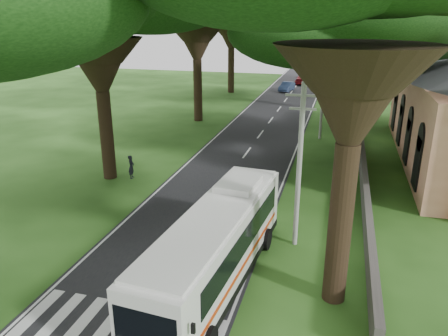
{
  "coord_description": "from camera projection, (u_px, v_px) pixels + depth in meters",
  "views": [
    {
      "loc": [
        7.14,
        -13.45,
        10.81
      ],
      "look_at": [
        0.78,
        9.97,
        2.2
      ],
      "focal_mm": 35.0,
      "sensor_mm": 36.0,
      "label": 1
    }
  ],
  "objects": [
    {
      "name": "coach_bus",
      "position": [
        216.0,
        246.0,
        17.88
      ],
      "size": [
        3.45,
        11.65,
        3.39
      ],
      "rotation": [
        0.0,
        0.0,
        -0.09
      ],
      "color": "white",
      "rests_on": "ground"
    },
    {
      "name": "tree_l_far",
      "position": [
        231.0,
        1.0,
        59.2
      ],
      "size": [
        15.86,
        15.86,
        15.91
      ],
      "color": "black",
      "rests_on": "ground"
    },
    {
      "name": "pole_near",
      "position": [
        299.0,
        164.0,
        20.31
      ],
      "size": [
        1.6,
        0.24,
        8.0
      ],
      "color": "gray",
      "rests_on": "ground"
    },
    {
      "name": "crosswalk",
      "position": [
        117.0,
        330.0,
        15.79
      ],
      "size": [
        8.0,
        3.0,
        0.01
      ],
      "primitive_type": "cube",
      "color": "silver",
      "rests_on": "ground"
    },
    {
      "name": "distant_car_c",
      "position": [
        303.0,
        79.0,
        70.39
      ],
      "size": [
        2.28,
        5.06,
        1.44
      ],
      "primitive_type": "imported",
      "rotation": [
        0.0,
        0.0,
        3.09
      ],
      "color": "maroon",
      "rests_on": "road"
    },
    {
      "name": "ground",
      "position": [
        141.0,
        297.0,
        17.61
      ],
      "size": [
        140.0,
        140.0,
        0.0
      ],
      "primitive_type": "plane",
      "color": "#204513",
      "rests_on": "ground"
    },
    {
      "name": "road",
      "position": [
        258.0,
        137.0,
        40.34
      ],
      "size": [
        8.0,
        120.0,
        0.04
      ],
      "primitive_type": "cube",
      "color": "black",
      "rests_on": "ground"
    },
    {
      "name": "pole_mid",
      "position": [
        323.0,
        93.0,
        38.5
      ],
      "size": [
        1.6,
        0.24,
        8.0
      ],
      "color": "gray",
      "rests_on": "ground"
    },
    {
      "name": "pedestrian",
      "position": [
        131.0,
        167.0,
        30.11
      ],
      "size": [
        0.49,
        0.66,
        1.64
      ],
      "primitive_type": "imported",
      "rotation": [
        0.0,
        0.0,
        1.74
      ],
      "color": "black",
      "rests_on": "ground"
    },
    {
      "name": "distant_car_b",
      "position": [
        287.0,
        86.0,
        63.94
      ],
      "size": [
        2.08,
        4.21,
        1.33
      ],
      "primitive_type": "imported",
      "rotation": [
        0.0,
        0.0,
        -0.17
      ],
      "color": "navy",
      "rests_on": "road"
    },
    {
      "name": "pole_far",
      "position": [
        332.0,
        67.0,
        56.69
      ],
      "size": [
        1.6,
        0.24,
        8.0
      ],
      "color": "gray",
      "rests_on": "ground"
    },
    {
      "name": "property_wall",
      "position": [
        361.0,
        141.0,
        37.01
      ],
      "size": [
        0.35,
        50.0,
        1.2
      ],
      "primitive_type": "cube",
      "color": "#383533",
      "rests_on": "ground"
    },
    {
      "name": "tree_r_mida",
      "position": [
        362.0,
        15.0,
        30.25
      ],
      "size": [
        16.32,
        16.32,
        14.2
      ],
      "color": "black",
      "rests_on": "ground"
    },
    {
      "name": "tree_r_far",
      "position": [
        360.0,
        11.0,
        62.69
      ],
      "size": [
        15.47,
        15.47,
        14.56
      ],
      "color": "black",
      "rests_on": "ground"
    }
  ]
}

